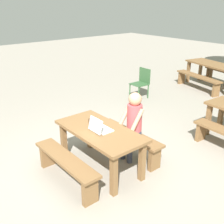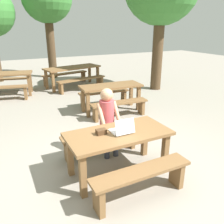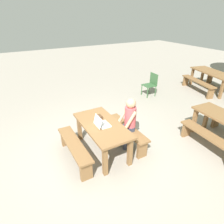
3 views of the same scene
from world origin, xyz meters
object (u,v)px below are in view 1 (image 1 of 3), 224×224
Objects in this scene: laptop at (100,128)px; picnic_table_distant at (214,68)px; small_pouch at (93,121)px; picnic_table_front at (100,136)px; plastic_chair at (141,82)px; person_seated at (133,121)px.

laptop is 5.98m from picnic_table_distant.
small_pouch reaches higher than picnic_table_distant.
picnic_table_front is 0.31m from small_pouch.
plastic_chair is at bearing -55.17° from laptop.
person_seated is at bearing 55.76° from small_pouch.
small_pouch is 5.82m from picnic_table_distant.
person_seated is at bearing 78.94° from picnic_table_front.
picnic_table_distant is at bearing 106.41° from person_seated.
small_pouch is 3.68m from plastic_chair.
laptop is 0.15× the size of picnic_table_distant.
small_pouch is at bearing -57.03° from plastic_chair.
picnic_table_front is at bearing -63.25° from picnic_table_distant.
picnic_table_front is 0.19m from laptop.
picnic_table_front is 5.04× the size of laptop.
laptop reaches higher than picnic_table_front.
laptop reaches higher than small_pouch.
small_pouch is (-0.31, 0.10, -0.02)m from laptop.
plastic_chair reaches higher than picnic_table_front.
plastic_chair is at bearing 121.39° from small_pouch.
small_pouch reaches higher than picnic_table_front.
picnic_table_distant is (-1.51, 5.14, -0.08)m from person_seated.
plastic_chair is 0.42× the size of picnic_table_distant.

